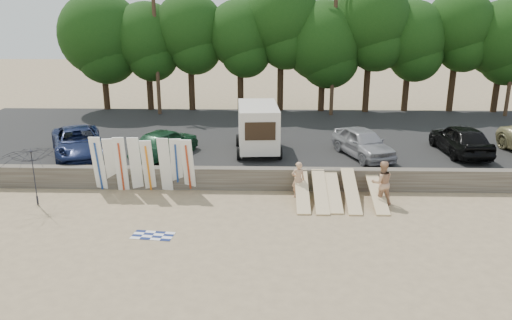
% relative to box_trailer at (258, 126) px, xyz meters
% --- Properties ---
extents(ground, '(120.00, 120.00, 0.00)m').
position_rel_box_trailer_xyz_m(ground, '(2.87, -6.55, -2.09)').
color(ground, tan).
rests_on(ground, ground).
extents(seawall, '(44.00, 0.50, 1.00)m').
position_rel_box_trailer_xyz_m(seawall, '(2.87, -3.55, -1.59)').
color(seawall, '#6B6356').
rests_on(seawall, ground).
extents(parking_lot, '(44.00, 14.50, 0.70)m').
position_rel_box_trailer_xyz_m(parking_lot, '(2.87, 3.95, -1.74)').
color(parking_lot, '#282828').
rests_on(parking_lot, ground).
extents(treeline, '(33.60, 5.97, 9.08)m').
position_rel_box_trailer_xyz_m(treeline, '(2.26, 10.96, 4.14)').
color(treeline, '#382616').
rests_on(treeline, parking_lot).
extents(utility_poles, '(25.80, 0.26, 9.00)m').
position_rel_box_trailer_xyz_m(utility_poles, '(4.87, 9.45, 3.34)').
color(utility_poles, '#473321').
rests_on(utility_poles, parking_lot).
extents(box_trailer, '(2.47, 4.04, 2.48)m').
position_rel_box_trailer_xyz_m(box_trailer, '(0.00, 0.00, 0.00)').
color(box_trailer, beige).
rests_on(box_trailer, parking_lot).
extents(car_0, '(4.33, 5.67, 1.43)m').
position_rel_box_trailer_xyz_m(car_0, '(-9.03, -0.87, -0.67)').
color(car_0, '#131C42').
rests_on(car_0, parking_lot).
extents(car_1, '(3.27, 4.57, 1.44)m').
position_rel_box_trailer_xyz_m(car_1, '(-4.67, -0.81, -0.67)').
color(car_1, '#174026').
rests_on(car_1, parking_lot).
extents(car_2, '(3.04, 4.55, 1.44)m').
position_rel_box_trailer_xyz_m(car_2, '(5.28, -0.59, -0.67)').
color(car_2, '#959498').
rests_on(car_2, parking_lot).
extents(car_3, '(2.15, 4.71, 1.56)m').
position_rel_box_trailer_xyz_m(car_3, '(10.34, 0.03, -0.61)').
color(car_3, black).
rests_on(car_3, parking_lot).
extents(surfboard_upright_0, '(0.51, 0.55, 2.57)m').
position_rel_box_trailer_xyz_m(surfboard_upright_0, '(-6.98, -4.00, -0.80)').
color(surfboard_upright_0, white).
rests_on(surfboard_upright_0, ground).
extents(surfboard_upright_1, '(0.62, 0.85, 2.51)m').
position_rel_box_trailer_xyz_m(surfboard_upright_1, '(-6.45, -3.94, -0.83)').
color(surfboard_upright_1, white).
rests_on(surfboard_upright_1, ground).
extents(surfboard_upright_2, '(0.55, 0.57, 2.57)m').
position_rel_box_trailer_xyz_m(surfboard_upright_2, '(-5.96, -4.05, -0.80)').
color(surfboard_upright_2, white).
rests_on(surfboard_upright_2, ground).
extents(surfboard_upright_3, '(0.52, 0.59, 2.56)m').
position_rel_box_trailer_xyz_m(surfboard_upright_3, '(-5.32, -4.00, -0.81)').
color(surfboard_upright_3, white).
rests_on(surfboard_upright_3, ground).
extents(surfboard_upright_4, '(0.55, 0.85, 2.50)m').
position_rel_box_trailer_xyz_m(surfboard_upright_4, '(-4.73, -4.13, -0.84)').
color(surfboard_upright_4, white).
rests_on(surfboard_upright_4, ground).
extents(surfboard_upright_5, '(0.53, 0.62, 2.56)m').
position_rel_box_trailer_xyz_m(surfboard_upright_5, '(-4.00, -4.05, -0.81)').
color(surfboard_upright_5, white).
rests_on(surfboard_upright_5, ground).
extents(surfboard_upright_6, '(0.57, 0.76, 2.53)m').
position_rel_box_trailer_xyz_m(surfboard_upright_6, '(-3.50, -3.96, -0.82)').
color(surfboard_upright_6, white).
rests_on(surfboard_upright_6, ground).
extents(surfboard_upright_7, '(0.55, 0.78, 2.52)m').
position_rel_box_trailer_xyz_m(surfboard_upright_7, '(-2.98, -4.06, -0.83)').
color(surfboard_upright_7, white).
rests_on(surfboard_upright_7, ground).
extents(surfboard_low_0, '(0.56, 2.87, 1.01)m').
position_rel_box_trailer_xyz_m(surfboard_low_0, '(1.99, -5.07, -1.58)').
color(surfboard_low_0, beige).
rests_on(surfboard_low_0, ground).
extents(surfboard_low_1, '(0.56, 2.87, 1.02)m').
position_rel_box_trailer_xyz_m(surfboard_low_1, '(2.75, -5.11, -1.58)').
color(surfboard_low_1, beige).
rests_on(surfboard_low_1, ground).
extents(surfboard_low_2, '(0.56, 2.87, 1.00)m').
position_rel_box_trailer_xyz_m(surfboard_low_2, '(3.30, -4.98, -1.59)').
color(surfboard_low_2, beige).
rests_on(surfboard_low_2, ground).
extents(surfboard_low_3, '(0.56, 2.85, 1.08)m').
position_rel_box_trailer_xyz_m(surfboard_low_3, '(4.04, -5.10, -1.55)').
color(surfboard_low_3, beige).
rests_on(surfboard_low_3, ground).
extents(surfboard_low_4, '(0.56, 2.91, 0.87)m').
position_rel_box_trailer_xyz_m(surfboard_low_4, '(5.14, -5.05, -1.65)').
color(surfboard_low_4, beige).
rests_on(surfboard_low_4, ground).
extents(beachgoer_a, '(0.64, 0.47, 1.60)m').
position_rel_box_trailer_xyz_m(beachgoer_a, '(1.84, -4.48, -1.29)').
color(beachgoer_a, tan).
rests_on(beachgoer_a, ground).
extents(beachgoer_b, '(0.97, 0.79, 1.88)m').
position_rel_box_trailer_xyz_m(beachgoer_b, '(5.28, -5.18, -1.15)').
color(beachgoer_b, tan).
rests_on(beachgoer_b, ground).
extents(cooler, '(0.41, 0.34, 0.32)m').
position_rel_box_trailer_xyz_m(cooler, '(2.89, -4.47, -1.93)').
color(cooler, '#27904A').
rests_on(cooler, ground).
extents(gear_bag, '(0.35, 0.32, 0.22)m').
position_rel_box_trailer_xyz_m(gear_bag, '(3.45, -4.15, -1.98)').
color(gear_bag, '#CA5A17').
rests_on(gear_bag, ground).
extents(beach_towel, '(1.67, 1.67, 0.00)m').
position_rel_box_trailer_xyz_m(beach_towel, '(-3.62, -8.49, -2.08)').
color(beach_towel, white).
rests_on(beach_towel, ground).
extents(beach_umbrella, '(3.25, 3.29, 2.51)m').
position_rel_box_trailer_xyz_m(beach_umbrella, '(-9.05, -5.81, -0.83)').
color(beach_umbrella, black).
rests_on(beach_umbrella, ground).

